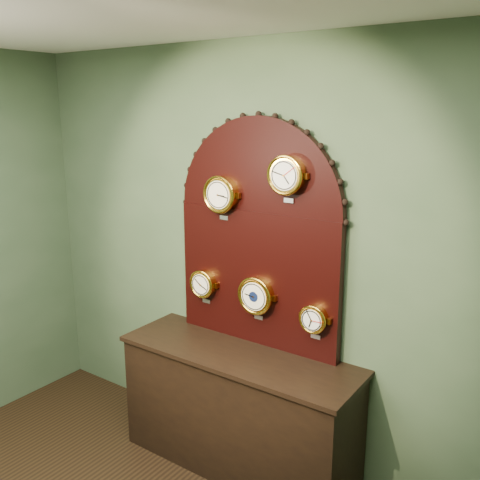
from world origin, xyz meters
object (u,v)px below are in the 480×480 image
Objects in this scene: display_board at (258,227)px; hygrometer at (203,284)px; arabic_clock at (287,175)px; tide_clock at (314,319)px; shop_counter at (238,412)px; roman_clock at (221,194)px; barometer at (256,295)px.

display_board reaches higher than hygrometer.
tide_clock is at bearing 0.43° from arabic_clock.
shop_counter is 5.45× the size of arabic_clock.
shop_counter is at bearing -31.83° from roman_clock.
roman_clock is 1.19× the size of hygrometer.
tide_clock is at bearing -8.13° from display_board.
shop_counter is at bearing -90.00° from display_board.
hygrometer is at bearing 179.56° from roman_clock.
display_board is 6.52× the size of tide_clock.
tide_clock is (0.46, -0.07, -0.51)m from display_board.
tide_clock reaches higher than shop_counter.
shop_counter is 6.31× the size of hygrometer.
hygrometer is at bearing 179.91° from arabic_clock.
hygrometer is 0.44m from barometer.
shop_counter is 0.80m from barometer.
barometer reaches higher than tide_clock.
roman_clock is 0.52m from arabic_clock.
roman_clock is 1.28× the size of tide_clock.
hygrometer is 1.08× the size of tide_clock.
arabic_clock is (0.24, -0.07, 0.36)m from display_board.
hygrometer is (-0.41, -0.07, -0.45)m from display_board.
display_board reaches higher than barometer.
barometer is (0.44, -0.00, 0.01)m from hygrometer.
barometer is (0.28, -0.00, -0.64)m from roman_clock.
roman_clock is at bearing -179.98° from arabic_clock.
tide_clock is at bearing 0.14° from roman_clock.
hygrometer is (-0.65, 0.00, -0.81)m from arabic_clock.
shop_counter is 6.82× the size of tide_clock.
roman_clock is at bearing 179.95° from barometer.
display_board is at bearing 15.26° from roman_clock.
hygrometer is (-0.41, 0.15, 0.78)m from shop_counter.
hygrometer is 0.87m from tide_clock.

